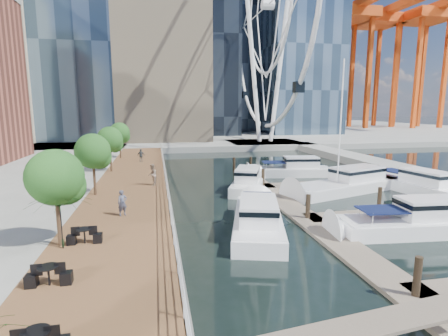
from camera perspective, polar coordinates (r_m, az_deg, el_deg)
ground at (r=16.39m, az=15.49°, el=-17.59°), size 520.00×520.00×0.00m
boardwalk at (r=28.87m, az=-15.16°, el=-4.48°), size 6.00×60.00×1.00m
seawall at (r=28.80m, az=-9.18°, el=-4.30°), size 0.25×60.00×1.00m
land_far at (r=115.35m, az=-7.68°, el=6.23°), size 200.00×114.00×1.00m
breakwater at (r=43.01m, az=27.68°, el=-0.64°), size 4.00×60.00×1.00m
pier at (r=68.53m, az=6.70°, el=3.89°), size 14.00×12.00×1.00m
railing at (r=28.57m, az=-9.44°, el=-2.31°), size 0.10×60.00×1.05m
floating_docks at (r=28.12m, az=21.11°, el=-5.20°), size 16.00×34.00×2.60m
ferris_wheel at (r=70.64m, az=7.15°, el=24.86°), size 5.80×45.60×47.80m
port_cranes at (r=132.27m, az=24.10°, el=14.39°), size 40.00×52.00×38.00m
street_trees at (r=27.52m, az=-20.65°, el=2.57°), size 2.60×42.60×4.60m
cafe_tables at (r=13.03m, az=-27.35°, el=-19.15°), size 2.50×13.70×0.74m
yacht_foreground at (r=24.15m, az=28.41°, el=-9.38°), size 10.16×3.50×2.15m
pedestrian_near at (r=22.01m, az=-16.27°, el=-5.50°), size 0.68×0.59×1.57m
pedestrian_mid at (r=29.87m, az=-11.64°, el=-1.09°), size 0.79×0.96×1.83m
pedestrian_far at (r=43.28m, az=-13.38°, el=2.00°), size 0.98×0.56×1.57m
moored_yachts at (r=32.01m, az=18.54°, el=-4.18°), size 21.60×32.32×11.50m
cafe_seating at (r=12.87m, az=-28.88°, el=-15.57°), size 4.44×14.16×2.61m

